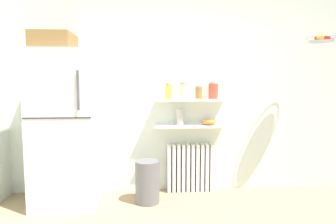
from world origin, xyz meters
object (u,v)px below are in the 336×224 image
Objects in this scene: storage_jar_1 at (184,91)px; storage_jar_2 at (199,92)px; refrigerator at (66,125)px; hanging_fruit_basket at (321,38)px; trash_bin at (147,182)px; storage_jar_0 at (169,91)px; vase at (180,117)px; radiator at (190,168)px; storage_jar_3 at (213,91)px; shelf_bowl at (210,122)px.

storage_jar_1 is 1.22× the size of storage_jar_2.
hanging_fruit_basket is at bearing -1.21° from refrigerator.
storage_jar_1 is 0.41× the size of trash_bin.
storage_jar_0 is 0.93× the size of vase.
hanging_fruit_basket is at bearing -10.31° from storage_jar_1.
radiator is 1.24× the size of trash_bin.
storage_jar_3 is 0.42× the size of trash_bin.
storage_jar_1 is 0.19m from storage_jar_2.
shelf_bowl is 1.60m from hanging_fruit_basket.
hanging_fruit_basket is (1.55, -0.28, 0.61)m from storage_jar_1.
storage_jar_3 is 1.36m from hanging_fruit_basket.
vase is 1.87m from hanging_fruit_basket.
vase is at bearing 9.49° from refrigerator.
storage_jar_1 is 1.19× the size of shelf_bowl.
storage_jar_3 is at bearing 0.00° from shelf_bowl.
storage_jar_3 is at bearing 7.27° from refrigerator.
storage_jar_1 is at bearing -180.00° from storage_jar_3.
trash_bin is at bearing -159.70° from shelf_bowl.
vase is 0.42× the size of trash_bin.
hanging_fruit_basket is (1.37, -0.28, 0.62)m from storage_jar_2.
radiator is 2.18m from hanging_fruit_basket.
vase is (-0.23, -0.00, -0.30)m from storage_jar_2.
storage_jar_2 is 1.23m from trash_bin.
refrigerator is 1.34m from vase.
trash_bin is at bearing -160.65° from storage_jar_3.
refrigerator reaches higher than storage_jar_3.
storage_jar_3 is 0.99× the size of vase.
storage_jar_3 is 0.60× the size of hanging_fruit_basket.
storage_jar_2 is at bearing 180.00° from storage_jar_3.
storage_jar_3 reaches higher than shelf_bowl.
storage_jar_0 is 1.10m from trash_bin.
hanging_fruit_basket is at bearing -12.98° from shelf_bowl.
storage_jar_0 is 0.64m from shelf_bowl.
refrigerator is 1.79m from storage_jar_3.
storage_jar_0 is 1.86m from hanging_fruit_basket.
refrigerator is at bearing 178.79° from hanging_fruit_basket.
trash_bin is 1.43× the size of hanging_fruit_basket.
storage_jar_0 reaches higher than trash_bin.
refrigerator is 1.71m from shelf_bowl.
hanging_fruit_basket reaches higher than trash_bin.
storage_jar_0 is at bearing -180.00° from storage_jar_2.
hanging_fruit_basket is (2.01, 0.01, 1.64)m from trash_bin.
radiator is 1.77× the size of hanging_fruit_basket.
vase is at bearing -167.31° from radiator.
hanging_fruit_basket is at bearing -13.42° from storage_jar_3.
radiator is (1.46, 0.25, -0.60)m from refrigerator.
storage_jar_1 is 0.58× the size of hanging_fruit_basket.
shelf_bowl is at bearing -7.24° from radiator.
storage_jar_2 is 0.19m from storage_jar_3.
refrigerator is at bearing -172.73° from storage_jar_3.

